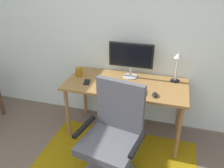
% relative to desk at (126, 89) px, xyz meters
% --- Properties ---
extents(wall_back, '(6.00, 0.10, 2.60)m').
position_rel_desk_xyz_m(wall_back, '(-0.35, 0.41, 0.64)').
color(wall_back, silver).
rests_on(wall_back, ground).
extents(desk, '(1.45, 0.68, 0.73)m').
position_rel_desk_xyz_m(desk, '(0.00, 0.00, 0.00)').
color(desk, olive).
rests_on(desk, ground).
extents(monitor, '(0.54, 0.18, 0.44)m').
position_rel_desk_xyz_m(monitor, '(0.01, 0.20, 0.34)').
color(monitor, '#B2B2B7').
rests_on(monitor, desk).
extents(keyboard, '(0.43, 0.13, 0.02)m').
position_rel_desk_xyz_m(keyboard, '(0.05, -0.18, 0.08)').
color(keyboard, black).
rests_on(keyboard, desk).
extents(computer_mouse, '(0.06, 0.10, 0.03)m').
position_rel_desk_xyz_m(computer_mouse, '(0.37, -0.21, 0.09)').
color(computer_mouse, black).
rests_on(computer_mouse, desk).
extents(coffee_cup, '(0.08, 0.08, 0.11)m').
position_rel_desk_xyz_m(coffee_cup, '(-0.62, 0.05, 0.13)').
color(coffee_cup, '#985F10').
rests_on(coffee_cup, desk).
extents(cell_phone, '(0.10, 0.15, 0.01)m').
position_rel_desk_xyz_m(cell_phone, '(-0.46, -0.11, 0.08)').
color(cell_phone, black).
rests_on(cell_phone, desk).
extents(desk_lamp, '(0.11, 0.11, 0.36)m').
position_rel_desk_xyz_m(desk_lamp, '(0.56, 0.22, 0.31)').
color(desk_lamp, black).
rests_on(desk_lamp, desk).
extents(office_chair, '(0.65, 0.60, 1.02)m').
position_rel_desk_xyz_m(office_chair, '(0.04, -0.69, -0.24)').
color(office_chair, slate).
rests_on(office_chair, ground).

